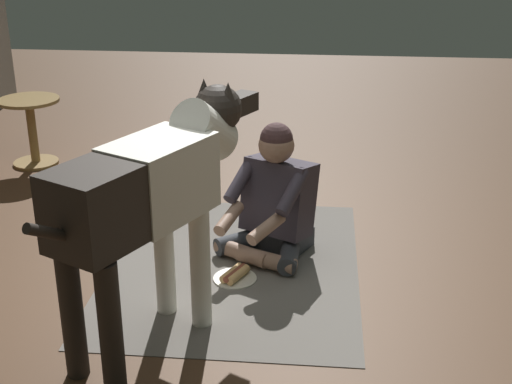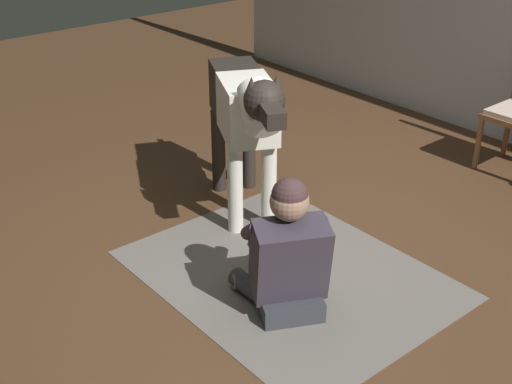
{
  "view_description": "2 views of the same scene",
  "coord_description": "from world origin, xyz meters",
  "views": [
    {
      "loc": [
        -3.57,
        -0.49,
        1.97
      ],
      "look_at": [
        -0.29,
        -0.18,
        0.62
      ],
      "focal_mm": 49.67,
      "sensor_mm": 36.0,
      "label": 1
    },
    {
      "loc": [
        2.61,
        -2.39,
        2.36
      ],
      "look_at": [
        -0.12,
        -0.11,
        0.52
      ],
      "focal_mm": 48.31,
      "sensor_mm": 36.0,
      "label": 2
    }
  ],
  "objects": [
    {
      "name": "area_rug",
      "position": [
        0.07,
        -0.01,
        0.0
      ],
      "size": [
        1.85,
        1.44,
        0.01
      ],
      "primitive_type": "cube",
      "color": "#68625B",
      "rests_on": "ground"
    },
    {
      "name": "round_side_table",
      "position": [
        1.66,
        1.81,
        0.33
      ],
      "size": [
        0.48,
        0.48,
        0.54
      ],
      "color": "olive",
      "rests_on": "ground"
    },
    {
      "name": "hot_dog_on_plate",
      "position": [
        -0.09,
        -0.04,
        0.03
      ],
      "size": [
        0.25,
        0.25,
        0.06
      ],
      "color": "silver",
      "rests_on": "ground"
    },
    {
      "name": "person_sitting_on_floor",
      "position": [
        0.29,
        -0.23,
        0.33
      ],
      "size": [
        0.71,
        0.63,
        0.81
      ],
      "color": "#32353B",
      "rests_on": "ground"
    },
    {
      "name": "ground_plane",
      "position": [
        0.0,
        0.0,
        0.0
      ],
      "size": [
        12.69,
        12.69,
        0.0
      ],
      "primitive_type": "plane",
      "color": "#4E321F"
    },
    {
      "name": "large_dog",
      "position": [
        -0.67,
        0.26,
        0.77
      ],
      "size": [
        1.4,
        0.8,
        1.17
      ],
      "color": "silver",
      "rests_on": "ground"
    }
  ]
}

